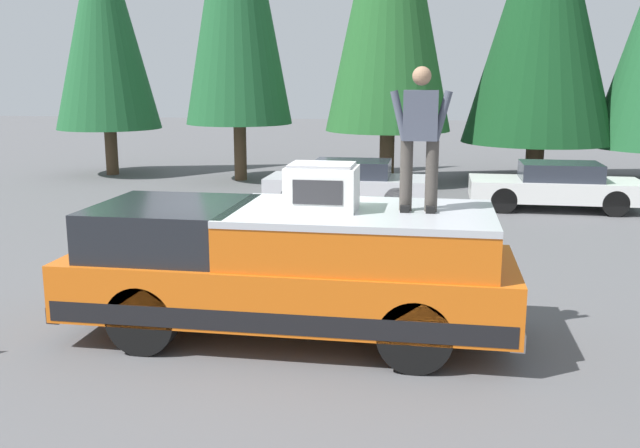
{
  "coord_description": "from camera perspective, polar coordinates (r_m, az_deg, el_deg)",
  "views": [
    {
      "loc": [
        -8.67,
        -2.12,
        3.23
      ],
      "look_at": [
        0.07,
        -0.65,
        1.35
      ],
      "focal_mm": 39.26,
      "sensor_mm": 36.0,
      "label": 1
    }
  ],
  "objects": [
    {
      "name": "parked_car_white",
      "position": [
        18.18,
        18.67,
        2.95
      ],
      "size": [
        1.64,
        4.1,
        1.16
      ],
      "color": "white",
      "rests_on": "ground"
    },
    {
      "name": "compressor_unit",
      "position": [
        8.4,
        0.17,
        3.05
      ],
      "size": [
        0.65,
        0.84,
        0.56
      ],
      "color": "silver",
      "rests_on": "pickup_truck"
    },
    {
      "name": "parked_car_silver",
      "position": [
        17.72,
        2.38,
        3.35
      ],
      "size": [
        1.64,
        4.1,
        1.16
      ],
      "color": "silver",
      "rests_on": "ground"
    },
    {
      "name": "conifer_left",
      "position": [
        22.89,
        17.82,
        16.69
      ],
      "size": [
        4.6,
        4.6,
        9.47
      ],
      "color": "#4C3826",
      "rests_on": "ground"
    },
    {
      "name": "ground_plane",
      "position": [
        9.49,
        -3.98,
        -7.96
      ],
      "size": [
        90.0,
        90.0,
        0.0
      ],
      "primitive_type": "plane",
      "color": "#565659"
    },
    {
      "name": "person_on_truck_bed",
      "position": [
        8.32,
        8.16,
        7.18
      ],
      "size": [
        0.29,
        0.72,
        1.69
      ],
      "color": "#423D38",
      "rests_on": "pickup_truck"
    },
    {
      "name": "conifer_right",
      "position": [
        24.41,
        -17.24,
        15.65
      ],
      "size": [
        3.39,
        3.39,
        8.54
      ],
      "color": "#4C3826",
      "rests_on": "ground"
    },
    {
      "name": "pickup_truck",
      "position": [
        8.75,
        -2.44,
        -3.66
      ],
      "size": [
        2.01,
        5.54,
        1.65
      ],
      "color": "orange",
      "rests_on": "ground"
    }
  ]
}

